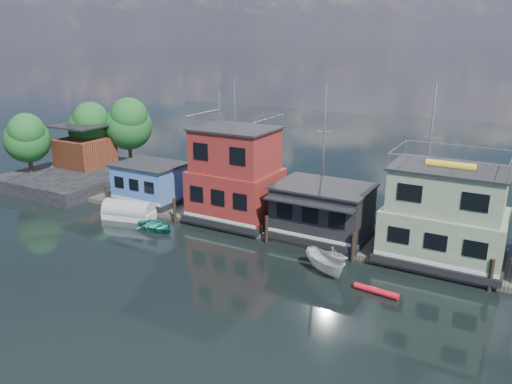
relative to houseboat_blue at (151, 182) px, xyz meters
The scene contains 14 objects.
ground 21.75m from the houseboat_blue, 33.69° to the right, with size 160.00×160.00×0.00m, color black.
dock 18.11m from the houseboat_blue, ahead, with size 48.00×5.00×0.40m, color #595147.
houseboat_blue is the anchor object (origin of this frame).
houseboat_red 9.69m from the houseboat_blue, ahead, with size 7.40×5.90×11.86m.
houseboat_dark 17.50m from the houseboat_blue, ahead, with size 7.40×6.10×4.06m.
houseboat_green 26.53m from the houseboat_blue, ahead, with size 8.40×5.90×7.03m.
pilings 17.92m from the houseboat_blue, ahead, with size 42.28×0.28×2.20m.
background_masts 23.77m from the houseboat_blue, 14.77° to the left, with size 36.40×0.16×12.00m.
shore 13.32m from the houseboat_blue, 163.07° to the left, with size 12.40×15.72×8.24m.
tarp_runabout 4.43m from the houseboat_blue, 77.81° to the right, with size 4.84×2.79×1.85m.
motorboat 20.86m from the houseboat_blue, 15.63° to the right, with size 1.45×3.85×1.49m, color silver.
dinghy_white 20.26m from the houseboat_blue, 10.21° to the right, with size 1.88×2.18×1.15m, color silver.
red_kayak 24.88m from the houseboat_blue, 15.62° to the right, with size 0.42×0.42×2.86m, color red.
dinghy_teal 7.13m from the houseboat_blue, 46.48° to the right, with size 2.59×3.63×0.75m, color #22806F.
Camera 1 is at (13.03, -22.71, 15.36)m, focal length 35.00 mm.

